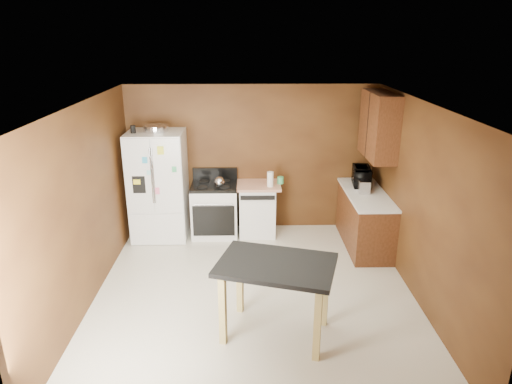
{
  "coord_description": "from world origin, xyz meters",
  "views": [
    {
      "loc": [
        -0.09,
        -5.28,
        3.31
      ],
      "look_at": [
        0.04,
        0.85,
        1.14
      ],
      "focal_mm": 32.0,
      "sensor_mm": 36.0,
      "label": 1
    }
  ],
  "objects_px": {
    "microwave": "(362,177)",
    "gas_range": "(215,209)",
    "kettle": "(219,182)",
    "refrigerator": "(159,186)",
    "toaster": "(364,186)",
    "paper_towel": "(270,179)",
    "green_canister": "(280,180)",
    "dishwasher": "(257,208)",
    "roasting_pan": "(156,128)",
    "pen_cup": "(133,129)",
    "island": "(276,274)"
  },
  "relations": [
    {
      "from": "toaster",
      "to": "microwave",
      "type": "relative_size",
      "value": 0.55
    },
    {
      "from": "paper_towel",
      "to": "gas_range",
      "type": "distance_m",
      "value": 1.09
    },
    {
      "from": "toaster",
      "to": "gas_range",
      "type": "distance_m",
      "value": 2.49
    },
    {
      "from": "roasting_pan",
      "to": "kettle",
      "type": "relative_size",
      "value": 2.25
    },
    {
      "from": "roasting_pan",
      "to": "toaster",
      "type": "distance_m",
      "value": 3.42
    },
    {
      "from": "roasting_pan",
      "to": "toaster",
      "type": "xyz_separation_m",
      "value": [
        3.29,
        -0.42,
        -0.85
      ]
    },
    {
      "from": "microwave",
      "to": "gas_range",
      "type": "relative_size",
      "value": 0.45
    },
    {
      "from": "pen_cup",
      "to": "toaster",
      "type": "distance_m",
      "value": 3.73
    },
    {
      "from": "toaster",
      "to": "dishwasher",
      "type": "bearing_deg",
      "value": 169.03
    },
    {
      "from": "toaster",
      "to": "island",
      "type": "distance_m",
      "value": 2.81
    },
    {
      "from": "kettle",
      "to": "island",
      "type": "relative_size",
      "value": 0.12
    },
    {
      "from": "pen_cup",
      "to": "green_canister",
      "type": "distance_m",
      "value": 2.52
    },
    {
      "from": "toaster",
      "to": "refrigerator",
      "type": "distance_m",
      "value": 3.32
    },
    {
      "from": "island",
      "to": "gas_range",
      "type": "bearing_deg",
      "value": 107.33
    },
    {
      "from": "microwave",
      "to": "dishwasher",
      "type": "distance_m",
      "value": 1.82
    },
    {
      "from": "microwave",
      "to": "refrigerator",
      "type": "xyz_separation_m",
      "value": [
        -3.35,
        0.02,
        -0.14
      ]
    },
    {
      "from": "kettle",
      "to": "paper_towel",
      "type": "height_order",
      "value": "paper_towel"
    },
    {
      "from": "kettle",
      "to": "green_canister",
      "type": "height_order",
      "value": "kettle"
    },
    {
      "from": "refrigerator",
      "to": "toaster",
      "type": "bearing_deg",
      "value": -6.31
    },
    {
      "from": "refrigerator",
      "to": "paper_towel",
      "type": "bearing_deg",
      "value": -1.04
    },
    {
      "from": "microwave",
      "to": "gas_range",
      "type": "bearing_deg",
      "value": 94.81
    },
    {
      "from": "roasting_pan",
      "to": "island",
      "type": "xyz_separation_m",
      "value": [
        1.76,
        -2.76,
        -1.07
      ]
    },
    {
      "from": "roasting_pan",
      "to": "toaster",
      "type": "bearing_deg",
      "value": -7.3
    },
    {
      "from": "pen_cup",
      "to": "island",
      "type": "height_order",
      "value": "pen_cup"
    },
    {
      "from": "kettle",
      "to": "paper_towel",
      "type": "xyz_separation_m",
      "value": [
        0.83,
        0.05,
        0.03
      ]
    },
    {
      "from": "microwave",
      "to": "roasting_pan",
      "type": "bearing_deg",
      "value": 95.37
    },
    {
      "from": "kettle",
      "to": "refrigerator",
      "type": "bearing_deg",
      "value": 175.28
    },
    {
      "from": "microwave",
      "to": "island",
      "type": "distance_m",
      "value": 3.13
    },
    {
      "from": "kettle",
      "to": "refrigerator",
      "type": "height_order",
      "value": "refrigerator"
    },
    {
      "from": "kettle",
      "to": "green_canister",
      "type": "xyz_separation_m",
      "value": [
        1.01,
        0.19,
        -0.04
      ]
    },
    {
      "from": "paper_towel",
      "to": "refrigerator",
      "type": "bearing_deg",
      "value": 178.96
    },
    {
      "from": "pen_cup",
      "to": "kettle",
      "type": "distance_m",
      "value": 1.59
    },
    {
      "from": "green_canister",
      "to": "pen_cup",
      "type": "bearing_deg",
      "value": -175.61
    },
    {
      "from": "pen_cup",
      "to": "refrigerator",
      "type": "distance_m",
      "value": 1.01
    },
    {
      "from": "kettle",
      "to": "microwave",
      "type": "bearing_deg",
      "value": 1.63
    },
    {
      "from": "gas_range",
      "to": "island",
      "type": "relative_size",
      "value": 0.76
    },
    {
      "from": "green_canister",
      "to": "kettle",
      "type": "bearing_deg",
      "value": -169.11
    },
    {
      "from": "pen_cup",
      "to": "kettle",
      "type": "relative_size",
      "value": 0.69
    },
    {
      "from": "dishwasher",
      "to": "toaster",
      "type": "bearing_deg",
      "value": -15.06
    },
    {
      "from": "green_canister",
      "to": "refrigerator",
      "type": "distance_m",
      "value": 2.02
    },
    {
      "from": "roasting_pan",
      "to": "green_canister",
      "type": "xyz_separation_m",
      "value": [
        2.01,
        0.06,
        -0.9
      ]
    },
    {
      "from": "kettle",
      "to": "refrigerator",
      "type": "xyz_separation_m",
      "value": [
        -1.01,
        0.08,
        -0.09
      ]
    },
    {
      "from": "microwave",
      "to": "island",
      "type": "xyz_separation_m",
      "value": [
        -1.58,
        -2.69,
        -0.26
      ]
    },
    {
      "from": "paper_towel",
      "to": "refrigerator",
      "type": "xyz_separation_m",
      "value": [
        -1.84,
        0.03,
        -0.11
      ]
    },
    {
      "from": "green_canister",
      "to": "toaster",
      "type": "bearing_deg",
      "value": -20.38
    },
    {
      "from": "roasting_pan",
      "to": "island",
      "type": "bearing_deg",
      "value": -57.49
    },
    {
      "from": "paper_towel",
      "to": "toaster",
      "type": "relative_size",
      "value": 0.9
    },
    {
      "from": "roasting_pan",
      "to": "pen_cup",
      "type": "bearing_deg",
      "value": -159.35
    },
    {
      "from": "island",
      "to": "green_canister",
      "type": "bearing_deg",
      "value": 85.02
    },
    {
      "from": "green_canister",
      "to": "roasting_pan",
      "type": "bearing_deg",
      "value": -178.43
    }
  ]
}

